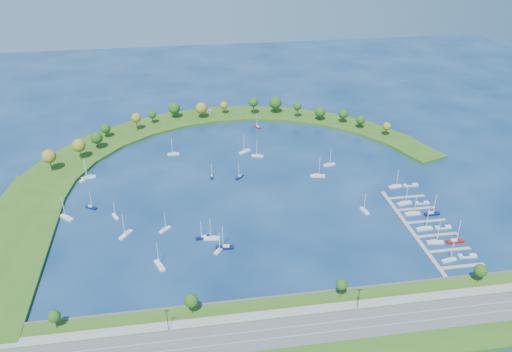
{
  "coord_description": "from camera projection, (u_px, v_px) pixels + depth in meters",
  "views": [
    {
      "loc": [
        -39.14,
        -274.86,
        156.68
      ],
      "look_at": [
        5.0,
        5.0,
        4.0
      ],
      "focal_mm": 36.48,
      "sensor_mm": 36.0,
      "label": 1
    }
  ],
  "objects": [
    {
      "name": "moored_boat_12",
      "position": [
        245.0,
        151.0,
        360.49
      ],
      "size": [
        8.88,
        7.13,
        13.25
      ],
      "rotation": [
        0.0,
        0.0,
        3.73
      ],
      "color": "silver",
      "rests_on": "ground"
    },
    {
      "name": "moored_boat_17",
      "position": [
        219.0,
        250.0,
        259.99
      ],
      "size": [
        5.97,
        6.96,
        10.6
      ],
      "rotation": [
        0.0,
        0.0,
        0.92
      ],
      "color": "silver",
      "rests_on": "ground"
    },
    {
      "name": "moored_boat_19",
      "position": [
        89.0,
        177.0,
        327.21
      ],
      "size": [
        9.02,
        4.55,
        12.77
      ],
      "rotation": [
        0.0,
        0.0,
        3.4
      ],
      "color": "silver",
      "rests_on": "ground"
    },
    {
      "name": "dock_system",
      "position": [
        424.0,
        229.0,
        277.19
      ],
      "size": [
        24.28,
        82.0,
        1.6
      ],
      "color": "gray",
      "rests_on": "ground"
    },
    {
      "name": "moored_boat_18",
      "position": [
        240.0,
        176.0,
        327.89
      ],
      "size": [
        6.11,
        6.55,
        10.3
      ],
      "rotation": [
        0.0,
        0.0,
        3.99
      ],
      "color": "#09123B",
      "rests_on": "ground"
    },
    {
      "name": "moored_boat_16",
      "position": [
        203.0,
        237.0,
        269.73
      ],
      "size": [
        7.55,
        3.9,
        10.68
      ],
      "rotation": [
        0.0,
        0.0,
        3.41
      ],
      "color": "#09123B",
      "rests_on": "ground"
    },
    {
      "name": "docked_boat_11",
      "position": [
        410.0,
        185.0,
        318.68
      ],
      "size": [
        9.15,
        2.63,
        1.86
      ],
      "rotation": [
        0.0,
        0.0,
        -0.01
      ],
      "color": "silver",
      "rests_on": "ground"
    },
    {
      "name": "docked_boat_3",
      "position": [
        455.0,
        241.0,
        266.54
      ],
      "size": [
        9.07,
        2.54,
        13.33
      ],
      "rotation": [
        0.0,
        0.0,
        0.0
      ],
      "color": "maroon",
      "rests_on": "ground"
    },
    {
      "name": "docked_boat_0",
      "position": [
        449.0,
        260.0,
        252.85
      ],
      "size": [
        7.87,
        3.3,
        11.21
      ],
      "rotation": [
        0.0,
        0.0,
        0.16
      ],
      "color": "silver",
      "rests_on": "ground"
    },
    {
      "name": "docked_boat_1",
      "position": [
        467.0,
        256.0,
        255.85
      ],
      "size": [
        9.19,
        3.4,
        1.83
      ],
      "rotation": [
        0.0,
        0.0,
        -0.1
      ],
      "color": "silver",
      "rests_on": "ground"
    },
    {
      "name": "moored_boat_14",
      "position": [
        85.0,
        178.0,
        325.58
      ],
      "size": [
        7.02,
        8.81,
        13.11
      ],
      "rotation": [
        0.0,
        0.0,
        0.98
      ],
      "color": "silver",
      "rests_on": "ground"
    },
    {
      "name": "moored_boat_3",
      "position": [
        212.0,
        238.0,
        268.87
      ],
      "size": [
        8.68,
        3.44,
        12.41
      ],
      "rotation": [
        0.0,
        0.0,
        3.01
      ],
      "color": "silver",
      "rests_on": "ground"
    },
    {
      "name": "moored_boat_15",
      "position": [
        258.0,
        155.0,
        354.52
      ],
      "size": [
        8.27,
        4.91,
        11.75
      ],
      "rotation": [
        0.0,
        0.0,
        2.78
      ],
      "color": "silver",
      "rests_on": "ground"
    },
    {
      "name": "moored_boat_0",
      "position": [
        225.0,
        247.0,
        261.89
      ],
      "size": [
        9.19,
        3.44,
        13.2
      ],
      "rotation": [
        0.0,
        0.0,
        3.04
      ],
      "color": "#09123B",
      "rests_on": "ground"
    },
    {
      "name": "docked_boat_7",
      "position": [
        432.0,
        213.0,
        289.63
      ],
      "size": [
        8.79,
        2.84,
        12.77
      ],
      "rotation": [
        0.0,
        0.0,
        0.05
      ],
      "color": "#09123B",
      "rests_on": "ground"
    },
    {
      "name": "docked_boat_8",
      "position": [
        404.0,
        203.0,
        299.68
      ],
      "size": [
        9.01,
        3.89,
        12.82
      ],
      "rotation": [
        0.0,
        0.0,
        0.17
      ],
      "color": "silver",
      "rests_on": "ground"
    },
    {
      "name": "docked_boat_2",
      "position": [
        435.0,
        242.0,
        265.88
      ],
      "size": [
        8.76,
        3.54,
        12.51
      ],
      "rotation": [
        0.0,
        0.0,
        -0.14
      ],
      "color": "silver",
      "rests_on": "ground"
    },
    {
      "name": "docked_boat_9",
      "position": [
        422.0,
        203.0,
        300.55
      ],
      "size": [
        7.85,
        2.78,
        1.57
      ],
      "rotation": [
        0.0,
        0.0,
        -0.08
      ],
      "color": "silver",
      "rests_on": "ground"
    },
    {
      "name": "moored_boat_6",
      "position": [
        165.0,
        229.0,
        276.03
      ],
      "size": [
        6.53,
        6.73,
        10.77
      ],
      "rotation": [
        0.0,
        0.0,
        0.81
      ],
      "color": "silver",
      "rests_on": "ground"
    },
    {
      "name": "harbor_tower",
      "position": [
        210.0,
        112.0,
        416.7
      ],
      "size": [
        2.6,
        2.6,
        3.82
      ],
      "color": "gray",
      "rests_on": "breakwater"
    },
    {
      "name": "moored_boat_11",
      "position": [
        126.0,
        234.0,
        271.91
      ],
      "size": [
        7.09,
        8.92,
        13.27
      ],
      "rotation": [
        0.0,
        0.0,
        4.13
      ],
      "color": "silver",
      "rests_on": "ground"
    },
    {
      "name": "docked_boat_4",
      "position": [
        424.0,
        228.0,
        276.75
      ],
      "size": [
        8.86,
        2.9,
        12.85
      ],
      "rotation": [
        0.0,
        0.0,
        0.05
      ],
      "color": "silver",
      "rests_on": "ground"
    },
    {
      "name": "breakwater",
      "position": [
        172.0,
        155.0,
        354.24
      ],
      "size": [
        286.74,
        247.64,
        2.0
      ],
      "color": "#2C5316",
      "rests_on": "ground"
    },
    {
      "name": "breakwater_trees",
      "position": [
        206.0,
        119.0,
        387.1
      ],
      "size": [
        238.64,
        89.03,
        15.07
      ],
      "color": "#382314",
      "rests_on": "breakwater"
    },
    {
      "name": "moored_boat_2",
      "position": [
        66.0,
        217.0,
        286.1
      ],
      "size": [
        8.61,
        7.92,
        13.46
      ],
      "rotation": [
        0.0,
        0.0,
        2.43
      ],
      "color": "silver",
      "rests_on": "ground"
    },
    {
      "name": "moored_boat_8",
      "position": [
        160.0,
        265.0,
        249.08
      ],
      "size": [
        5.6,
        9.21,
        13.1
      ],
      "rotation": [
        0.0,
        0.0,
        1.95
      ],
      "color": "silver",
      "rests_on": "ground"
    },
    {
      "name": "docked_boat_6",
      "position": [
        413.0,
        213.0,
        289.84
      ],
      "size": [
        8.71,
        2.52,
        12.77
      ],
      "rotation": [
        0.0,
        0.0,
        0.01
      ],
      "color": "silver",
      "rests_on": "ground"
    },
    {
      "name": "docked_boat_5",
      "position": [
        443.0,
        227.0,
        278.09
      ],
      "size": [
        8.66,
        2.42,
        1.77
      ],
      "rotation": [
        0.0,
        0.0,
        0.0
      ],
      "color": "silver",
      "rests_on": "ground"
    },
    {
      "name": "moored_boat_20",
      "position": [
        174.0,
        154.0,
        357.11
      ],
      "size": [
        8.12,
        2.6,
        11.81
      ],
      "rotation": [
        0.0,
        0.0,
        3.1
      ],
      "color": "silver",
      "rests_on": "ground"
    },
    {
      "name": "moored_boat_4",
      "position": [
        257.0,
        126.0,
        399.16
      ],
      "size": [
        5.23,
        7.58,
        10.94
      ],
      "rotation": [
        0.0,
        0.0,
        2.04
      ],
      "color": "maroon",
      "rests_on": "ground"
    },
    {
      "name": "moored_boat_1",
      "position": [
        115.0,
        216.0,
        287.5
      ],
      "size": [
        4.44,
        6.93,
        9.91
      ],
      "rotation": [
        0.0,
        0.0,
        5.13
      ],
      "color": "silver",
      "rests_on": "ground"
    },
    {
      "name": "moored_boat_5",
      "position": [
        318.0,
        175.0,
        329.0
      ],
      "size": [
        9.47,
        3.95,
        13.5
      ],
      "rotation": [
        0.0,
        0.0,
        6.13
      ],
      "color": "silver",
      "rests_on": "ground"
    },
    {
      "name": "moored_boat_13",
      "position": [
        91.0,
        207.0,
        295.8
      ],
      "size": [
        6.94,
        5.57,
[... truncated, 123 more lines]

